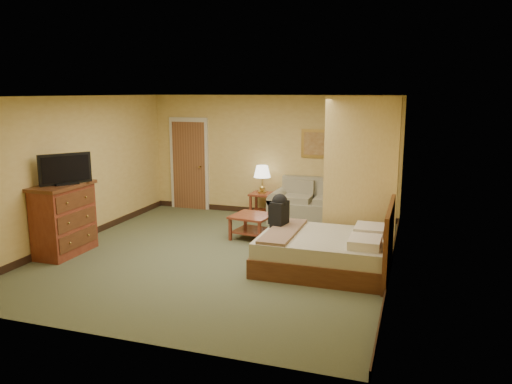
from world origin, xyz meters
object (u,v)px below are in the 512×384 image
at_px(loveseat, 314,209).
at_px(bed, 328,251).
at_px(dresser, 64,219).
at_px(coffee_table, 252,221).

bearing_deg(loveseat, bed, -74.01).
distance_m(loveseat, dresser, 4.84).
bearing_deg(loveseat, dresser, -136.96).
bearing_deg(bed, coffee_table, 143.40).
distance_m(dresser, bed, 4.35).
bearing_deg(coffee_table, bed, -36.60).
xyz_separation_m(coffee_table, bed, (1.62, -1.20, -0.03)).
distance_m(coffee_table, bed, 2.02).
xyz_separation_m(coffee_table, dresser, (-2.67, -1.83, 0.28)).
bearing_deg(dresser, coffee_table, 34.32).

